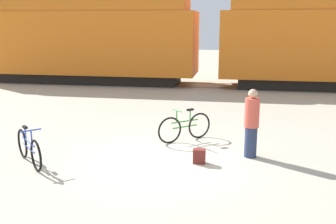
% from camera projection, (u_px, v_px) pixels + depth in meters
% --- Properties ---
extents(ground_plane, '(80.00, 80.00, 0.00)m').
position_uv_depth(ground_plane, '(168.00, 160.00, 9.40)').
color(ground_plane, '#B2A893').
extents(freight_train, '(24.83, 3.00, 5.21)m').
position_uv_depth(freight_train, '(209.00, 33.00, 20.03)').
color(freight_train, black).
rests_on(freight_train, ground_plane).
extents(rail_near, '(36.83, 0.07, 0.01)m').
position_uv_depth(rail_near, '(206.00, 87.00, 19.94)').
color(rail_near, '#4C4238').
rests_on(rail_near, ground_plane).
extents(rail_far, '(36.83, 0.07, 0.01)m').
position_uv_depth(rail_far, '(208.00, 83.00, 21.31)').
color(rail_far, '#4C4238').
rests_on(rail_far, ground_plane).
extents(bicycle_blue, '(1.31, 1.31, 0.89)m').
position_uv_depth(bicycle_blue, '(29.00, 148.00, 9.02)').
color(bicycle_blue, black).
rests_on(bicycle_blue, ground_plane).
extents(bicycle_green, '(1.32, 1.17, 0.91)m').
position_uv_depth(bicycle_green, '(185.00, 127.00, 10.84)').
color(bicycle_green, black).
rests_on(bicycle_green, ground_plane).
extents(person_in_red, '(0.35, 0.35, 1.67)m').
position_uv_depth(person_in_red, '(252.00, 124.00, 9.42)').
color(person_in_red, '#283351').
rests_on(person_in_red, ground_plane).
extents(backpack, '(0.28, 0.20, 0.34)m').
position_uv_depth(backpack, '(199.00, 156.00, 9.13)').
color(backpack, maroon).
rests_on(backpack, ground_plane).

